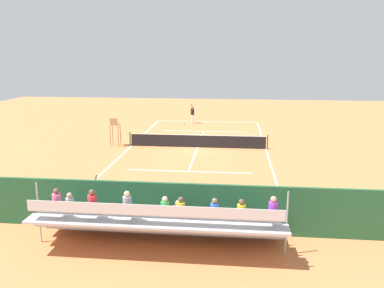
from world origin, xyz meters
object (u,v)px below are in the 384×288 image
(tennis_net, at_px, (198,141))
(line_judge, at_px, (94,196))
(bleacher_stand, at_px, (160,222))
(tennis_ball_far, at_px, (204,129))
(tennis_racket, at_px, (187,124))
(tennis_ball_near, at_px, (191,126))
(umpire_chair, at_px, (115,129))
(equipment_bag, at_px, (191,221))
(courtside_bench, at_px, (236,213))
(tennis_player, at_px, (192,113))

(tennis_net, bearing_deg, line_judge, 76.29)
(bleacher_stand, bearing_deg, tennis_ball_far, -89.89)
(tennis_racket, relative_size, tennis_ball_near, 8.77)
(umpire_chair, xyz_separation_m, tennis_ball_near, (-4.81, -8.45, -1.28))
(bleacher_stand, xyz_separation_m, equipment_bag, (-0.90, -2.01, -0.82))
(bleacher_stand, xyz_separation_m, tennis_racket, (1.86, -24.71, -0.98))
(line_judge, bearing_deg, umpire_chair, -77.11)
(courtside_bench, bearing_deg, equipment_bag, 3.98)
(bleacher_stand, distance_m, line_judge, 3.92)
(tennis_ball_far, xyz_separation_m, line_judge, (3.19, 20.22, 0.98))
(tennis_net, distance_m, tennis_ball_far, 7.04)
(tennis_net, height_order, tennis_ball_far, tennis_net)
(tennis_net, relative_size, tennis_racket, 17.80)
(courtside_bench, height_order, line_judge, line_judge)
(umpire_chair, relative_size, line_judge, 1.11)
(tennis_player, xyz_separation_m, tennis_ball_near, (-0.02, 1.67, -0.98))
(courtside_bench, relative_size, tennis_player, 0.93)
(tennis_net, xyz_separation_m, line_judge, (3.22, 13.20, 0.51))
(courtside_bench, xyz_separation_m, tennis_player, (4.17, -23.22, 0.46))
(equipment_bag, height_order, line_judge, line_judge)
(bleacher_stand, height_order, tennis_player, bleacher_stand)
(equipment_bag, bearing_deg, courtside_bench, -176.02)
(umpire_chair, bearing_deg, tennis_net, -178.46)
(tennis_racket, bearing_deg, courtside_bench, 101.53)
(tennis_player, relative_size, tennis_racket, 3.33)
(umpire_chair, xyz_separation_m, courtside_bench, (-8.96, 13.10, -0.76))
(tennis_player, height_order, tennis_ball_near, tennis_player)
(tennis_net, relative_size, umpire_chair, 4.81)
(tennis_player, bearing_deg, tennis_net, 98.07)
(bleacher_stand, distance_m, tennis_ball_near, 23.75)
(equipment_bag, xyz_separation_m, line_judge, (4.14, -0.20, 0.84))
(tennis_net, height_order, tennis_racket, tennis_net)
(bleacher_stand, bearing_deg, tennis_racket, -85.70)
(bleacher_stand, height_order, equipment_bag, bleacher_stand)
(tennis_net, bearing_deg, courtside_bench, 101.76)
(courtside_bench, height_order, tennis_racket, courtside_bench)
(bleacher_stand, xyz_separation_m, tennis_player, (1.42, -25.36, 0.02))
(tennis_racket, bearing_deg, equipment_bag, 96.94)
(bleacher_stand, distance_m, umpire_chair, 16.46)
(courtside_bench, height_order, tennis_ball_far, courtside_bench)
(tennis_player, height_order, tennis_ball_far, tennis_player)
(umpire_chair, bearing_deg, line_judge, 102.89)
(bleacher_stand, distance_m, tennis_player, 25.40)
(equipment_bag, height_order, tennis_racket, equipment_bag)
(tennis_net, relative_size, courtside_bench, 5.72)
(equipment_bag, relative_size, tennis_ball_near, 13.64)
(bleacher_stand, bearing_deg, line_judge, -34.37)
(tennis_net, distance_m, tennis_player, 10.06)
(umpire_chair, bearing_deg, courtside_bench, 124.37)
(tennis_net, distance_m, tennis_racket, 9.50)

